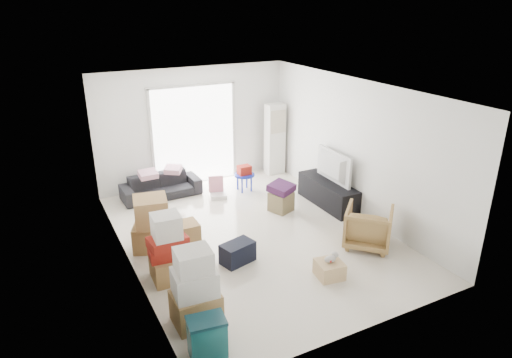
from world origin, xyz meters
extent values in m
cube|color=silver|center=(0.00, 0.00, -0.12)|extent=(4.50, 6.00, 0.24)
cube|color=white|center=(0.00, 0.00, 2.82)|extent=(4.50, 6.00, 0.24)
cube|color=white|center=(0.00, 3.12, 1.35)|extent=(4.50, 0.24, 2.70)
cube|color=white|center=(0.00, -3.12, 1.35)|extent=(4.50, 0.24, 2.70)
cube|color=white|center=(-2.37, 0.00, 1.35)|extent=(0.24, 6.00, 2.70)
cube|color=white|center=(2.37, 0.00, 1.35)|extent=(0.24, 6.00, 2.70)
cube|color=white|center=(0.00, 2.98, 1.15)|extent=(2.00, 0.01, 2.30)
cube|color=silver|center=(-1.00, 2.97, 1.15)|extent=(0.06, 0.04, 2.30)
cube|color=silver|center=(1.00, 2.97, 1.15)|extent=(0.06, 0.04, 2.30)
cube|color=silver|center=(0.00, 2.97, 2.30)|extent=(2.10, 0.04, 0.06)
cube|color=silver|center=(1.95, 2.65, 0.88)|extent=(0.45, 0.30, 1.75)
cube|color=black|center=(2.00, 0.46, 0.26)|extent=(0.48, 1.59, 0.53)
imported|color=black|center=(2.00, 0.46, 0.60)|extent=(0.67, 1.14, 0.15)
imported|color=black|center=(-1.00, 2.50, 0.33)|extent=(1.72, 0.55, 0.67)
cube|color=#BF8B9E|center=(-1.27, 2.46, 0.73)|extent=(0.42, 0.34, 0.13)
cube|color=#BF8B9E|center=(-0.70, 2.51, 0.73)|extent=(0.45, 0.43, 0.12)
imported|color=tan|center=(1.61, -1.28, 0.40)|extent=(1.06, 1.06, 0.80)
cube|color=#165C60|center=(-1.90, -2.48, 0.12)|extent=(0.48, 0.36, 0.25)
cube|color=#165C60|center=(-1.90, -2.48, 0.37)|extent=(0.48, 0.36, 0.25)
cube|color=#0C333D|center=(-1.90, -2.48, 0.51)|extent=(0.50, 0.38, 0.04)
cube|color=#9C7C46|center=(-1.80, -1.83, 0.23)|extent=(0.61, 0.51, 0.45)
cube|color=white|center=(-1.80, -1.83, 0.63)|extent=(0.59, 0.49, 0.35)
cube|color=white|center=(-1.80, -1.83, 0.96)|extent=(0.48, 0.43, 0.30)
cube|color=#9C7C46|center=(-1.80, -0.66, 0.20)|extent=(0.56, 0.56, 0.39)
cube|color=red|center=(-1.80, -0.66, 0.48)|extent=(0.62, 0.44, 0.18)
cube|color=red|center=(-1.80, -0.66, 0.65)|extent=(0.60, 0.42, 0.16)
cube|color=white|center=(-1.80, -0.66, 0.91)|extent=(0.43, 0.42, 0.37)
cube|color=#9C7C46|center=(-1.77, 0.37, 0.23)|extent=(0.80, 0.74, 0.46)
cube|color=#9C7C46|center=(-1.77, 0.37, 0.71)|extent=(0.65, 0.65, 0.50)
cube|color=#9C7C46|center=(-1.17, 0.36, 0.18)|extent=(0.42, 0.42, 0.35)
cube|color=black|center=(-0.66, -0.72, 0.18)|extent=(0.62, 0.46, 0.35)
cube|color=olive|center=(0.98, 0.66, 0.20)|extent=(0.52, 0.52, 0.40)
cube|color=#421B45|center=(0.98, 0.66, 0.47)|extent=(0.59, 0.59, 0.14)
cylinder|color=#1022A8|center=(0.78, 1.96, 0.38)|extent=(0.46, 0.46, 0.04)
cylinder|color=#1022A8|center=(0.90, 2.08, 0.18)|extent=(0.04, 0.04, 0.36)
cylinder|color=#1022A8|center=(0.66, 2.08, 0.18)|extent=(0.04, 0.04, 0.36)
cylinder|color=#1022A8|center=(0.66, 1.85, 0.18)|extent=(0.04, 0.04, 0.36)
cylinder|color=#1022A8|center=(0.90, 1.85, 0.18)|extent=(0.04, 0.04, 0.36)
cube|color=red|center=(0.78, 1.96, 0.50)|extent=(0.28, 0.22, 0.20)
cube|color=silver|center=(0.10, 1.87, 0.04)|extent=(0.42, 0.39, 0.09)
cube|color=pink|center=(0.10, 2.00, 0.28)|extent=(0.32, 0.14, 0.38)
cube|color=#E2B882|center=(0.43, -1.78, 0.13)|extent=(0.45, 0.45, 0.26)
ellipsoid|color=#B2ADA8|center=(0.43, -1.78, 0.32)|extent=(0.20, 0.14, 0.11)
cube|color=red|center=(0.43, -1.78, 0.32)|extent=(0.17, 0.15, 0.03)
sphere|color=#B2ADA8|center=(0.55, -1.75, 0.35)|extent=(0.11, 0.11, 0.11)
camera|label=1|loc=(-3.41, -6.67, 4.07)|focal=32.00mm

